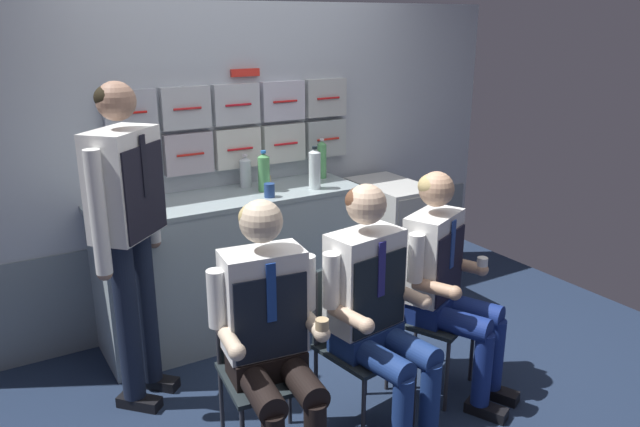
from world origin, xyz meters
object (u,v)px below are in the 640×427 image
crew_member_standing (128,218)px  folding_chair_left (260,350)px  folding_chair_center (353,327)px  folding_chair_right (417,299)px  water_bottle_blue_cap (315,169)px  snack_banana (132,209)px  service_trolley (389,238)px  paper_cup_blue (267,181)px  crew_member_left (270,328)px  crew_member_right (446,276)px  crew_member_center (376,302)px

crew_member_standing → folding_chair_left: bearing=-60.6°
folding_chair_left → folding_chair_center: size_ratio=1.00×
folding_chair_right → water_bottle_blue_cap: 1.14m
folding_chair_left → folding_chair_right: 1.01m
water_bottle_blue_cap → snack_banana: size_ratio=1.67×
folding_chair_right → service_trolley: bearing=60.7°
folding_chair_right → crew_member_standing: 1.64m
folding_chair_left → paper_cup_blue: paper_cup_blue is taller
folding_chair_right → snack_banana: 1.74m
service_trolley → crew_member_standing: size_ratio=0.51×
folding_chair_left → crew_member_left: (-0.02, -0.16, 0.19)m
folding_chair_right → paper_cup_blue: 1.33m
folding_chair_left → folding_chair_right: (1.01, 0.05, 0.00)m
folding_chair_left → folding_chair_right: size_ratio=1.00×
folding_chair_center → crew_member_right: bearing=-6.0°
service_trolley → crew_member_left: size_ratio=0.70×
folding_chair_left → snack_banana: (-0.27, 1.13, 0.45)m
service_trolley → crew_member_left: crew_member_left is taller
folding_chair_center → water_bottle_blue_cap: size_ratio=2.94×
service_trolley → water_bottle_blue_cap: (-0.65, -0.01, 0.61)m
crew_member_left → folding_chair_right: size_ratio=1.53×
folding_chair_left → crew_member_center: bearing=-20.0°
service_trolley → folding_chair_center: size_ratio=1.07×
water_bottle_blue_cap → crew_member_left: bearing=-128.4°
crew_member_left → crew_member_standing: (-0.38, 0.86, 0.35)m
folding_chair_center → crew_member_center: bearing=-81.6°
folding_chair_left → crew_member_right: crew_member_right is taller
folding_chair_left → service_trolley: bearing=33.5°
crew_member_right → snack_banana: (-1.35, 1.23, 0.27)m
folding_chair_left → paper_cup_blue: 1.48m
folding_chair_center → water_bottle_blue_cap: bearing=69.2°
crew_member_left → crew_member_center: crew_member_center is taller
crew_member_right → paper_cup_blue: crew_member_right is taller
folding_chair_left → crew_member_right: (1.08, -0.10, 0.18)m
crew_member_standing → crew_member_left: bearing=-66.4°
paper_cup_blue → crew_member_left: bearing=-116.2°
service_trolley → crew_member_right: crew_member_right is taller
service_trolley → folding_chair_right: size_ratio=1.07×
service_trolley → folding_chair_left: 1.89m
snack_banana → crew_member_left: bearing=-79.1°
snack_banana → folding_chair_right: bearing=-40.3°
service_trolley → paper_cup_blue: (-0.91, 0.20, 0.51)m
crew_member_right → water_bottle_blue_cap: (-0.16, 1.13, 0.39)m
crew_member_center → paper_cup_blue: bearing=84.8°
service_trolley → water_bottle_blue_cap: size_ratio=3.14×
service_trolley → paper_cup_blue: bearing=167.8°
crew_member_left → water_bottle_blue_cap: size_ratio=4.49×
folding_chair_center → snack_banana: 1.48m
service_trolley → paper_cup_blue: paper_cup_blue is taller
crew_member_center → folding_chair_right: crew_member_center is taller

